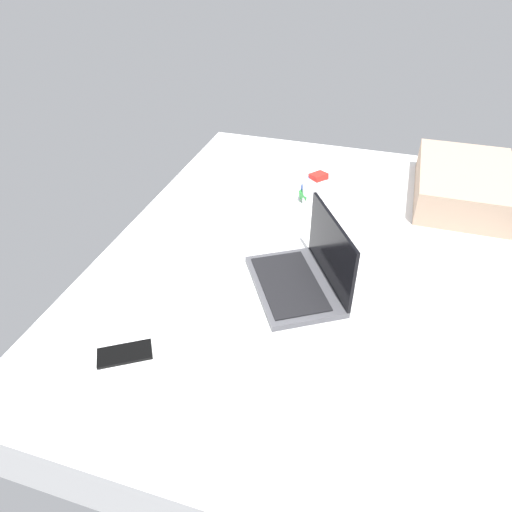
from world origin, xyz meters
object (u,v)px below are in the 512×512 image
laptop (304,275)px  snack_cup (314,189)px  cell_phone (125,354)px  pillow (464,184)px

laptop → snack_cup: bearing=157.3°
laptop → snack_cup: (-51.29, -7.33, 1.60)cm
snack_cup → cell_phone: snack_cup is taller
cell_phone → pillow: (-112.33, 87.65, 6.10)cm
snack_cup → pillow: (-20.51, 56.40, 0.50)cm
laptop → cell_phone: 56.10cm
snack_cup → cell_phone: 97.15cm
laptop → pillow: 86.99cm
snack_cup → pillow: size_ratio=0.26×
snack_cup → cell_phone: bearing=-18.8°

